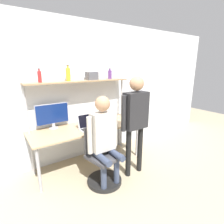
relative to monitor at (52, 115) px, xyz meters
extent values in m
plane|color=tan|center=(0.55, -0.66, -1.01)|extent=(12.00, 12.00, 0.00)
cube|color=silver|center=(0.55, 0.14, 0.34)|extent=(8.00, 0.06, 2.70)
cube|color=tan|center=(0.55, -0.26, -0.27)|extent=(2.07, 0.75, 0.03)
cylinder|color=#A5A5AA|center=(-0.43, -0.58, -0.65)|extent=(0.05, 0.05, 0.73)
cylinder|color=#A5A5AA|center=(1.52, -0.58, -0.65)|extent=(0.05, 0.05, 0.73)
cylinder|color=#A5A5AA|center=(-0.43, 0.05, -0.65)|extent=(0.05, 0.05, 0.73)
cylinder|color=#A5A5AA|center=(1.52, 0.05, -0.65)|extent=(0.05, 0.05, 0.73)
cube|color=#997A56|center=(0.55, -0.05, 0.57)|extent=(1.97, 0.29, 0.02)
cylinder|color=#B2B2B7|center=(-0.41, -0.05, -0.22)|extent=(0.04, 0.04, 1.60)
cylinder|color=#B2B2B7|center=(1.51, -0.05, -0.22)|extent=(0.04, 0.04, 1.60)
cylinder|color=#B7B7BC|center=(0.00, 0.00, -0.25)|extent=(0.16, 0.16, 0.01)
cylinder|color=#B7B7BC|center=(0.00, 0.00, -0.20)|extent=(0.06, 0.06, 0.09)
cube|color=#B7B7BC|center=(0.00, 0.00, 0.02)|extent=(0.58, 0.01, 0.37)
cube|color=navy|center=(0.00, 0.00, 0.02)|extent=(0.56, 0.02, 0.34)
cube|color=silver|center=(0.51, -0.41, -0.25)|extent=(0.33, 0.26, 0.01)
cube|color=black|center=(0.51, -0.43, -0.24)|extent=(0.28, 0.14, 0.00)
cube|color=silver|center=(0.51, -0.31, -0.12)|extent=(0.33, 0.08, 0.25)
cube|color=black|center=(0.51, -0.32, -0.12)|extent=(0.29, 0.06, 0.22)
cube|color=#264C8C|center=(0.79, -0.36, -0.25)|extent=(0.07, 0.15, 0.01)
cube|color=black|center=(0.79, -0.36, -0.24)|extent=(0.06, 0.13, 0.00)
cylinder|color=black|center=(0.49, -0.94, -0.98)|extent=(0.56, 0.56, 0.06)
cylinder|color=#4C4C51|center=(0.49, -0.94, -0.76)|extent=(0.06, 0.06, 0.39)
cube|color=#3F3F44|center=(0.49, -0.94, -0.54)|extent=(0.54, 0.54, 0.05)
cube|color=#3F3F44|center=(0.45, -0.73, -0.29)|extent=(0.41, 0.12, 0.45)
cylinder|color=#38425B|center=(0.37, -1.11, -0.77)|extent=(0.09, 0.09, 0.50)
cylinder|color=#38425B|center=(0.61, -1.11, -0.77)|extent=(0.09, 0.09, 0.50)
cylinder|color=#38425B|center=(0.37, -1.08, -0.47)|extent=(0.10, 0.38, 0.10)
cylinder|color=#38425B|center=(0.61, -1.08, -0.47)|extent=(0.10, 0.38, 0.10)
cube|color=beige|center=(0.49, -0.91, -0.13)|extent=(0.37, 0.20, 0.60)
cylinder|color=beige|center=(0.26, -0.91, -0.14)|extent=(0.08, 0.08, 0.57)
cylinder|color=beige|center=(0.72, -0.91, -0.14)|extent=(0.08, 0.08, 0.57)
sphere|color=tan|center=(0.49, -0.91, 0.31)|extent=(0.23, 0.23, 0.23)
cylinder|color=black|center=(0.93, -1.01, -0.59)|extent=(0.09, 0.09, 0.85)
cylinder|color=black|center=(1.20, -1.01, -0.59)|extent=(0.09, 0.09, 0.85)
cube|color=#262628|center=(1.06, -1.01, 0.14)|extent=(0.41, 0.20, 0.60)
cylinder|color=#262628|center=(0.81, -1.01, 0.12)|extent=(0.08, 0.08, 0.57)
cylinder|color=#262628|center=(1.31, -1.01, 0.12)|extent=(0.08, 0.08, 0.57)
sphere|color=tan|center=(1.06, -1.01, 0.58)|extent=(0.23, 0.23, 0.23)
cylinder|color=maroon|center=(-0.16, -0.05, 0.67)|extent=(0.06, 0.06, 0.18)
cylinder|color=maroon|center=(-0.16, -0.05, 0.78)|extent=(0.03, 0.03, 0.03)
cylinder|color=black|center=(-0.16, -0.05, 0.80)|extent=(0.03, 0.03, 0.01)
cylinder|color=gold|center=(0.32, -0.05, 0.69)|extent=(0.08, 0.08, 0.22)
cylinder|color=gold|center=(0.32, -0.05, 0.83)|extent=(0.04, 0.04, 0.04)
cylinder|color=black|center=(0.32, -0.05, 0.85)|extent=(0.04, 0.04, 0.01)
cylinder|color=#593372|center=(1.20, -0.05, 0.67)|extent=(0.08, 0.08, 0.17)
cylinder|color=#593372|center=(1.20, -0.05, 0.77)|extent=(0.04, 0.04, 0.03)
cylinder|color=black|center=(1.20, -0.05, 0.79)|extent=(0.04, 0.04, 0.01)
cube|color=#4C4C51|center=(0.79, -0.05, 0.66)|extent=(0.21, 0.16, 0.15)
camera|label=1|loc=(-0.82, -3.06, 0.85)|focal=28.00mm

